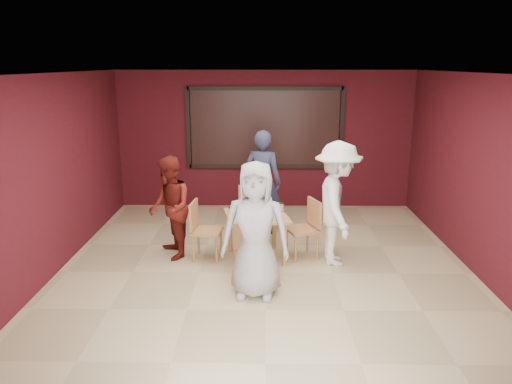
{
  "coord_description": "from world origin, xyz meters",
  "views": [
    {
      "loc": [
        -0.04,
        -6.66,
        2.93
      ],
      "look_at": [
        -0.14,
        0.55,
        1.06
      ],
      "focal_mm": 35.0,
      "sensor_mm": 36.0,
      "label": 1
    }
  ],
  "objects_px": {
    "diner_right": "(337,204)",
    "diner_back": "(263,182)",
    "chair_left": "(202,227)",
    "chair_back": "(253,210)",
    "chair_front": "(250,246)",
    "diner_front": "(255,230)",
    "chair_right": "(307,225)",
    "diner_left": "(170,208)",
    "dining_table": "(256,220)"
  },
  "relations": [
    {
      "from": "diner_front",
      "to": "diner_back",
      "type": "distance_m",
      "value": 2.54
    },
    {
      "from": "diner_back",
      "to": "diner_right",
      "type": "relative_size",
      "value": 0.99
    },
    {
      "from": "dining_table",
      "to": "diner_left",
      "type": "bearing_deg",
      "value": 177.47
    },
    {
      "from": "chair_right",
      "to": "dining_table",
      "type": "bearing_deg",
      "value": -173.99
    },
    {
      "from": "chair_left",
      "to": "diner_front",
      "type": "distance_m",
      "value": 1.53
    },
    {
      "from": "diner_front",
      "to": "diner_right",
      "type": "distance_m",
      "value": 1.63
    },
    {
      "from": "chair_left",
      "to": "diner_right",
      "type": "xyz_separation_m",
      "value": [
        2.02,
        -0.12,
        0.41
      ]
    },
    {
      "from": "chair_left",
      "to": "chair_back",
      "type": "bearing_deg",
      "value": 47.06
    },
    {
      "from": "chair_back",
      "to": "diner_front",
      "type": "xyz_separation_m",
      "value": [
        0.06,
        -2.06,
        0.35
      ]
    },
    {
      "from": "chair_left",
      "to": "chair_right",
      "type": "xyz_separation_m",
      "value": [
        1.6,
        0.1,
        0.0
      ]
    },
    {
      "from": "chair_back",
      "to": "diner_left",
      "type": "bearing_deg",
      "value": -149.14
    },
    {
      "from": "dining_table",
      "to": "diner_right",
      "type": "height_order",
      "value": "diner_right"
    },
    {
      "from": "chair_left",
      "to": "diner_front",
      "type": "xyz_separation_m",
      "value": [
        0.83,
        -1.23,
        0.37
      ]
    },
    {
      "from": "chair_back",
      "to": "diner_back",
      "type": "bearing_deg",
      "value": 71.73
    },
    {
      "from": "dining_table",
      "to": "diner_back",
      "type": "bearing_deg",
      "value": 85.68
    },
    {
      "from": "chair_back",
      "to": "diner_front",
      "type": "bearing_deg",
      "value": -88.22
    },
    {
      "from": "chair_left",
      "to": "chair_front",
      "type": "bearing_deg",
      "value": -42.21
    },
    {
      "from": "chair_right",
      "to": "diner_front",
      "type": "xyz_separation_m",
      "value": [
        -0.77,
        -1.33,
        0.37
      ]
    },
    {
      "from": "chair_back",
      "to": "chair_front",
      "type": "bearing_deg",
      "value": -90.62
    },
    {
      "from": "chair_front",
      "to": "diner_left",
      "type": "height_order",
      "value": "diner_left"
    },
    {
      "from": "diner_front",
      "to": "chair_back",
      "type": "bearing_deg",
      "value": 97.64
    },
    {
      "from": "diner_left",
      "to": "chair_back",
      "type": "bearing_deg",
      "value": 99.95
    },
    {
      "from": "dining_table",
      "to": "diner_front",
      "type": "relative_size",
      "value": 0.59
    },
    {
      "from": "dining_table",
      "to": "chair_back",
      "type": "bearing_deg",
      "value": 94.21
    },
    {
      "from": "diner_front",
      "to": "diner_back",
      "type": "xyz_separation_m",
      "value": [
        0.09,
        2.53,
        0.03
      ]
    },
    {
      "from": "chair_back",
      "to": "diner_back",
      "type": "xyz_separation_m",
      "value": [
        0.16,
        0.48,
        0.38
      ]
    },
    {
      "from": "chair_left",
      "to": "diner_left",
      "type": "relative_size",
      "value": 0.57
    },
    {
      "from": "chair_right",
      "to": "chair_front",
      "type": "bearing_deg",
      "value": -137.45
    },
    {
      "from": "chair_right",
      "to": "diner_left",
      "type": "xyz_separation_m",
      "value": [
        -2.09,
        -0.02,
        0.28
      ]
    },
    {
      "from": "chair_right",
      "to": "diner_left",
      "type": "relative_size",
      "value": 0.58
    },
    {
      "from": "dining_table",
      "to": "chair_right",
      "type": "bearing_deg",
      "value": 6.01
    },
    {
      "from": "diner_right",
      "to": "diner_back",
      "type": "bearing_deg",
      "value": 37.66
    },
    {
      "from": "chair_left",
      "to": "diner_front",
      "type": "height_order",
      "value": "diner_front"
    },
    {
      "from": "chair_back",
      "to": "diner_left",
      "type": "height_order",
      "value": "diner_left"
    },
    {
      "from": "dining_table",
      "to": "chair_front",
      "type": "bearing_deg",
      "value": -96.21
    },
    {
      "from": "diner_front",
      "to": "chair_front",
      "type": "bearing_deg",
      "value": 104.2
    },
    {
      "from": "chair_front",
      "to": "chair_back",
      "type": "distance_m",
      "value": 1.51
    },
    {
      "from": "dining_table",
      "to": "chair_front",
      "type": "xyz_separation_m",
      "value": [
        -0.08,
        -0.7,
        -0.16
      ]
    },
    {
      "from": "diner_left",
      "to": "diner_front",
      "type": "bearing_deg",
      "value": 24.52
    },
    {
      "from": "chair_front",
      "to": "dining_table",
      "type": "bearing_deg",
      "value": 83.79
    },
    {
      "from": "dining_table",
      "to": "chair_right",
      "type": "relative_size",
      "value": 1.15
    },
    {
      "from": "dining_table",
      "to": "diner_right",
      "type": "relative_size",
      "value": 0.57
    },
    {
      "from": "chair_right",
      "to": "diner_left",
      "type": "height_order",
      "value": "diner_left"
    },
    {
      "from": "chair_left",
      "to": "diner_back",
      "type": "relative_size",
      "value": 0.5
    },
    {
      "from": "dining_table",
      "to": "chair_left",
      "type": "bearing_deg",
      "value": -178.94
    },
    {
      "from": "dining_table",
      "to": "diner_back",
      "type": "height_order",
      "value": "diner_back"
    },
    {
      "from": "chair_right",
      "to": "diner_right",
      "type": "bearing_deg",
      "value": -27.63
    },
    {
      "from": "chair_front",
      "to": "chair_left",
      "type": "relative_size",
      "value": 0.9
    },
    {
      "from": "chair_right",
      "to": "diner_front",
      "type": "height_order",
      "value": "diner_front"
    },
    {
      "from": "dining_table",
      "to": "chair_back",
      "type": "relative_size",
      "value": 1.11
    }
  ]
}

